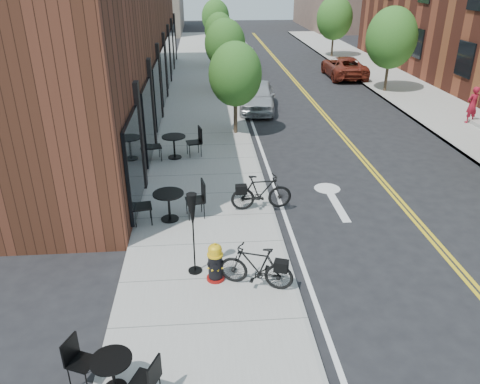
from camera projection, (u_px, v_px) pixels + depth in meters
name	position (u px, v px, depth m)	size (l,w,h in m)	color
ground	(283.00, 244.00, 12.20)	(120.00, 120.00, 0.00)	black
sidewalk_near	(203.00, 128.00, 21.02)	(4.00, 70.00, 0.12)	#9E9B93
sidewalk_far	(459.00, 121.00, 21.90)	(4.00, 70.00, 0.12)	#9E9B93
building_near	(107.00, 37.00, 22.81)	(5.00, 28.00, 7.00)	#412114
tree_near_a	(235.00, 74.00, 19.13)	(2.20, 2.20, 3.81)	#382B1E
tree_near_b	(225.00, 44.00, 26.28)	(2.30, 2.30, 3.98)	#382B1E
tree_near_c	(219.00, 31.00, 33.56)	(2.10, 2.10, 3.67)	#382B1E
tree_near_d	(215.00, 17.00, 40.65)	(2.40, 2.40, 4.11)	#382B1E
tree_far_b	(391.00, 38.00, 25.91)	(2.80, 2.80, 4.62)	#382B1E
tree_far_c	(335.00, 18.00, 36.71)	(2.80, 2.80, 4.62)	#382B1E
fire_hydrant	(215.00, 262.00, 10.43)	(0.52, 0.52, 0.95)	maroon
bicycle_left	(256.00, 267.00, 10.19)	(0.47, 1.67, 1.00)	black
bicycle_right	(261.00, 192.00, 13.53)	(0.50, 1.78, 1.07)	black
bistro_set_a	(112.00, 370.00, 7.65)	(1.62, 0.99, 0.86)	black
bistro_set_b	(169.00, 202.00, 12.93)	(2.03, 0.99, 1.07)	black
bistro_set_c	(174.00, 144.00, 17.25)	(2.08, 1.05, 1.09)	black
patio_umbrella	(193.00, 217.00, 10.29)	(0.32, 0.32, 2.00)	black
parked_car_a	(258.00, 96.00, 23.54)	(1.71, 4.25, 1.45)	#A4A7AC
parked_car_b	(242.00, 63.00, 31.87)	(1.55, 4.44, 1.46)	black
parked_car_c	(237.00, 52.00, 35.71)	(2.28, 5.60, 1.63)	#B1B0B5
parked_car_far	(344.00, 67.00, 30.82)	(2.25, 4.89, 1.36)	maroon
pedestrian	(472.00, 105.00, 21.15)	(0.61, 0.40, 1.66)	maroon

